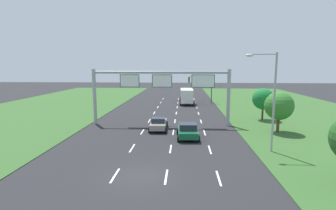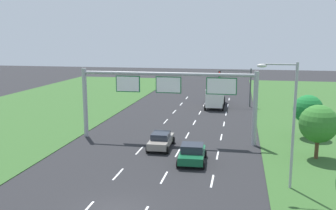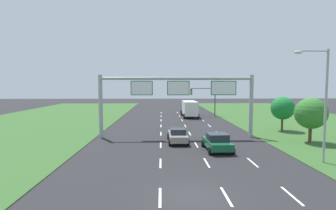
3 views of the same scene
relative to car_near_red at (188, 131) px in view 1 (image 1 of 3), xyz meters
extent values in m
plane|color=#262628|center=(-3.33, -9.70, -0.77)|extent=(200.00, 200.00, 0.00)
cube|color=white|center=(-5.08, -9.70, -0.77)|extent=(0.14, 2.40, 0.01)
cube|color=white|center=(-5.08, -3.70, -0.77)|extent=(0.14, 2.40, 0.01)
cube|color=white|center=(-5.08, 2.30, -0.77)|extent=(0.14, 2.40, 0.01)
cube|color=white|center=(-5.08, 8.30, -0.77)|extent=(0.14, 2.40, 0.01)
cube|color=white|center=(-5.08, 14.30, -0.77)|extent=(0.14, 2.40, 0.01)
cube|color=white|center=(-5.08, 20.30, -0.77)|extent=(0.14, 2.40, 0.01)
cube|color=white|center=(-5.08, 26.30, -0.77)|extent=(0.14, 2.40, 0.01)
cube|color=white|center=(-5.08, 32.30, -0.77)|extent=(0.14, 2.40, 0.01)
cube|color=white|center=(-1.58, -9.70, -0.77)|extent=(0.14, 2.40, 0.01)
cube|color=white|center=(-1.58, -3.70, -0.77)|extent=(0.14, 2.40, 0.01)
cube|color=white|center=(-1.58, 2.30, -0.77)|extent=(0.14, 2.40, 0.01)
cube|color=white|center=(-1.58, 8.30, -0.77)|extent=(0.14, 2.40, 0.01)
cube|color=white|center=(-1.58, 14.30, -0.77)|extent=(0.14, 2.40, 0.01)
cube|color=white|center=(-1.58, 20.30, -0.77)|extent=(0.14, 2.40, 0.01)
cube|color=white|center=(-1.58, 26.30, -0.77)|extent=(0.14, 2.40, 0.01)
cube|color=white|center=(-1.58, 32.30, -0.77)|extent=(0.14, 2.40, 0.01)
cube|color=white|center=(1.92, -9.70, -0.77)|extent=(0.14, 2.40, 0.01)
cube|color=white|center=(1.92, -3.70, -0.77)|extent=(0.14, 2.40, 0.01)
cube|color=white|center=(1.92, 2.30, -0.77)|extent=(0.14, 2.40, 0.01)
cube|color=white|center=(1.92, 8.30, -0.77)|extent=(0.14, 2.40, 0.01)
cube|color=white|center=(1.92, 14.30, -0.77)|extent=(0.14, 2.40, 0.01)
cube|color=white|center=(1.92, 20.30, -0.77)|extent=(0.14, 2.40, 0.01)
cube|color=white|center=(1.92, 26.30, -0.77)|extent=(0.14, 2.40, 0.01)
cube|color=white|center=(1.92, 32.30, -0.77)|extent=(0.14, 2.40, 0.01)
cube|color=#145633|center=(0.00, 0.02, -0.14)|extent=(2.13, 4.07, 0.62)
cube|color=#232833|center=(0.00, -0.06, 0.47)|extent=(1.83, 1.77, 0.61)
cylinder|color=black|center=(-1.06, 1.42, -0.45)|extent=(0.25, 0.65, 0.64)
cylinder|color=black|center=(0.93, 1.51, -0.45)|extent=(0.25, 0.65, 0.64)
cylinder|color=black|center=(-0.93, -1.47, -0.45)|extent=(0.25, 0.65, 0.64)
cylinder|color=black|center=(1.06, -1.38, -0.45)|extent=(0.25, 0.65, 0.64)
cube|color=gray|center=(-3.34, 3.48, -0.15)|extent=(1.81, 4.37, 0.61)
cube|color=#232833|center=(-3.34, 3.38, 0.42)|extent=(1.56, 1.97, 0.54)
cylinder|color=black|center=(-4.26, 5.09, -0.45)|extent=(0.23, 0.64, 0.64)
cylinder|color=black|center=(-2.48, 5.12, -0.45)|extent=(0.23, 0.64, 0.64)
cylinder|color=black|center=(-4.21, 1.85, -0.45)|extent=(0.23, 0.64, 0.64)
cylinder|color=black|center=(-2.42, 1.88, -0.45)|extent=(0.23, 0.64, 0.64)
cube|color=navy|center=(0.10, 28.53, 0.78)|extent=(2.22, 2.13, 2.20)
cube|color=silver|center=(0.15, 24.41, 0.92)|extent=(2.43, 5.87, 2.48)
cylinder|color=black|center=(-1.03, 29.01, -0.32)|extent=(0.29, 0.90, 0.90)
cylinder|color=black|center=(1.23, 29.04, -0.32)|extent=(0.29, 0.90, 0.90)
cylinder|color=black|center=(-1.08, 26.71, -0.32)|extent=(0.29, 0.90, 0.90)
cylinder|color=black|center=(1.34, 26.74, -0.32)|extent=(0.29, 0.90, 0.90)
cylinder|color=black|center=(-1.03, 22.07, -0.32)|extent=(0.29, 0.90, 0.90)
cylinder|color=black|center=(1.39, 22.10, -0.32)|extent=(0.29, 0.90, 0.90)
cylinder|color=#9EA0A5|center=(-11.73, 6.00, 2.73)|extent=(0.44, 0.44, 7.00)
cylinder|color=#9EA0A5|center=(5.07, 6.00, 2.73)|extent=(0.44, 0.44, 7.00)
cylinder|color=#9EA0A5|center=(-3.33, 6.00, 5.83)|extent=(16.80, 0.32, 0.32)
cube|color=#0C5B28|center=(-7.18, 6.00, 4.77)|extent=(2.43, 0.12, 1.60)
cube|color=white|center=(-7.18, 5.93, 4.77)|extent=(2.27, 0.01, 1.44)
cube|color=#0C5B28|center=(-3.13, 6.00, 4.77)|extent=(2.48, 0.12, 1.60)
cube|color=white|center=(-3.13, 5.93, 4.77)|extent=(2.32, 0.01, 1.44)
cube|color=#0C5B28|center=(1.92, 6.00, 4.77)|extent=(2.84, 0.12, 1.60)
cube|color=white|center=(1.92, 5.93, 4.77)|extent=(2.68, 0.01, 1.44)
cylinder|color=#47494F|center=(5.10, 25.96, 2.03)|extent=(0.20, 0.20, 5.60)
cylinder|color=#47494F|center=(2.85, 25.96, 4.48)|extent=(4.50, 0.14, 0.14)
cube|color=black|center=(0.60, 25.96, 3.83)|extent=(0.32, 0.36, 1.10)
sphere|color=red|center=(0.60, 25.76, 4.20)|extent=(0.22, 0.22, 0.22)
sphere|color=orange|center=(0.60, 25.76, 3.83)|extent=(0.22, 0.22, 0.22)
sphere|color=green|center=(0.60, 25.76, 3.46)|extent=(0.22, 0.22, 0.22)
cylinder|color=#9EA0A5|center=(7.17, -4.02, 3.48)|extent=(0.18, 0.18, 8.50)
cylinder|color=#9EA0A5|center=(6.07, -4.02, 7.58)|extent=(2.20, 0.10, 0.10)
ellipsoid|color=silver|center=(4.97, -4.02, 7.48)|extent=(0.64, 0.32, 0.24)
cylinder|color=#513823|center=(10.08, 2.85, 0.15)|extent=(0.32, 0.32, 1.85)
sphere|color=#31742A|center=(10.08, 2.85, 2.26)|extent=(3.15, 3.15, 3.15)
cylinder|color=#513823|center=(10.37, 9.65, 0.16)|extent=(0.26, 0.26, 1.86)
sphere|color=#1A712F|center=(10.37, 9.65, 2.18)|extent=(2.91, 2.91, 2.91)
camera|label=1|loc=(-0.46, -26.36, 6.61)|focal=28.00mm
camera|label=2|loc=(3.64, -28.98, 9.33)|focal=40.00mm
camera|label=3|loc=(-4.99, -23.03, 5.10)|focal=28.00mm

